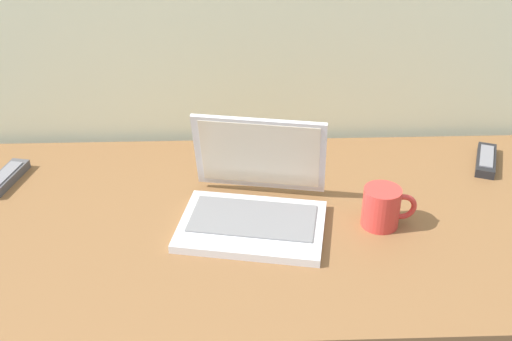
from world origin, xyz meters
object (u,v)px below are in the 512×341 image
at_px(coffee_mug, 383,207).
at_px(remote_control_far, 6,178).
at_px(laptop, 255,200).
at_px(remote_control_near, 486,160).

bearing_deg(coffee_mug, remote_control_far, 166.40).
relative_size(laptop, remote_control_near, 2.12).
distance_m(laptop, remote_control_near, 0.64).
xyz_separation_m(laptop, remote_control_far, (-0.60, 0.18, -0.03)).
xyz_separation_m(remote_control_near, remote_control_far, (-1.21, -0.05, 0.00)).
bearing_deg(coffee_mug, remote_control_near, 38.41).
bearing_deg(remote_control_far, laptop, -16.26).
height_order(coffee_mug, remote_control_near, coffee_mug).
relative_size(coffee_mug, remote_control_far, 0.72).
bearing_deg(remote_control_far, coffee_mug, -13.60).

